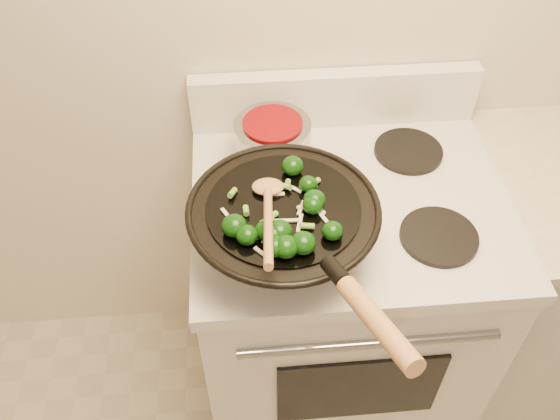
{
  "coord_description": "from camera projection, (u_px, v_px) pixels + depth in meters",
  "views": [
    {
      "loc": [
        -0.43,
        0.16,
        1.96
      ],
      "look_at": [
        -0.36,
        1.04,
        1.03
      ],
      "focal_mm": 38.0,
      "sensor_mm": 36.0,
      "label": 1
    }
  ],
  "objects": [
    {
      "name": "stove",
      "position": [
        337.0,
        301.0,
        1.79
      ],
      "size": [
        0.78,
        0.67,
        1.08
      ],
      "color": "white",
      "rests_on": "ground"
    },
    {
      "name": "wok",
      "position": [
        284.0,
        226.0,
        1.28
      ],
      "size": [
        0.42,
        0.67,
        0.26
      ],
      "color": "black",
      "rests_on": "stove"
    },
    {
      "name": "stirfry",
      "position": [
        284.0,
        222.0,
        1.19
      ],
      "size": [
        0.25,
        0.28,
        0.05
      ],
      "color": "#0B3308",
      "rests_on": "wok"
    },
    {
      "name": "wooden_spoon",
      "position": [
        268.0,
        207.0,
        1.2
      ],
      "size": [
        0.07,
        0.32,
        0.1
      ],
      "color": "#B47D47",
      "rests_on": "wok"
    },
    {
      "name": "saucepan",
      "position": [
        273.0,
        141.0,
        1.5
      ],
      "size": [
        0.19,
        0.31,
        0.11
      ],
      "color": "gray",
      "rests_on": "stove"
    }
  ]
}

